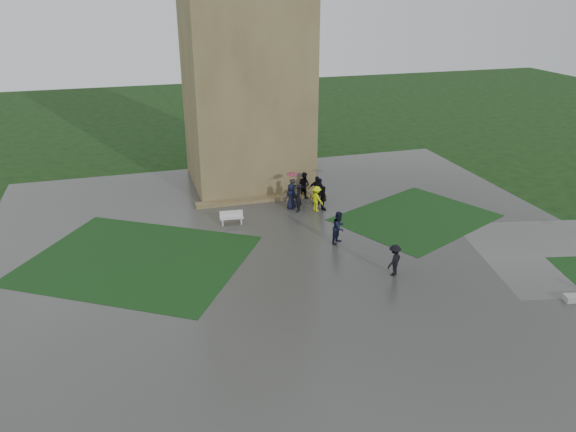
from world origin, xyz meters
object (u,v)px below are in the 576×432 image
object	(u,v)px
tower	(245,56)
bench	(232,217)
pedestrian_near	(394,260)
pedestrian_mid	(339,227)

from	to	relation	value
tower	bench	size ratio (longest dim) A/B	12.43
bench	pedestrian_near	world-z (taller)	pedestrian_near
pedestrian_mid	pedestrian_near	size ratio (longest dim) A/B	1.14
bench	pedestrian_mid	bearing A→B (deg)	-34.27
tower	pedestrian_mid	bearing A→B (deg)	-78.03
pedestrian_near	bench	bearing A→B (deg)	-87.60
tower	pedestrian_near	distance (m)	18.66
pedestrian_mid	pedestrian_near	distance (m)	4.51
tower	bench	xyz separation A→B (m)	(-2.75, -7.70, -8.56)
bench	pedestrian_mid	size ratio (longest dim) A/B	0.77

